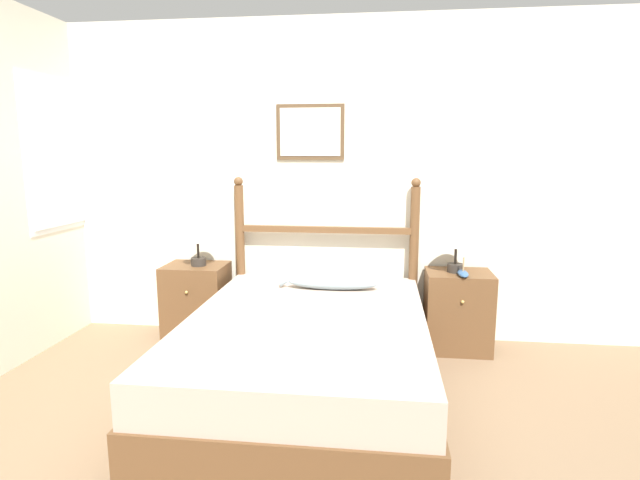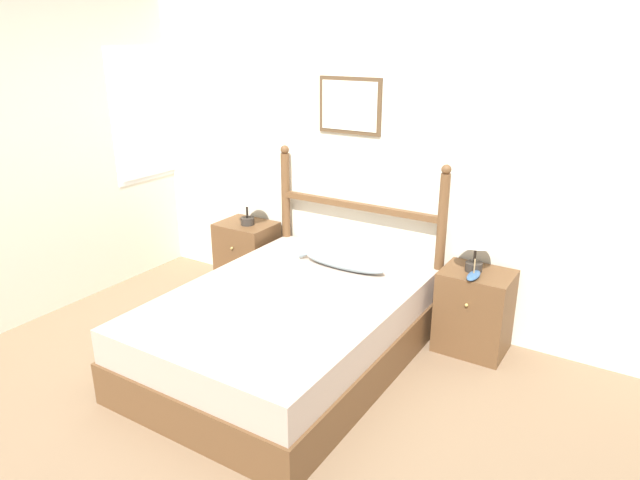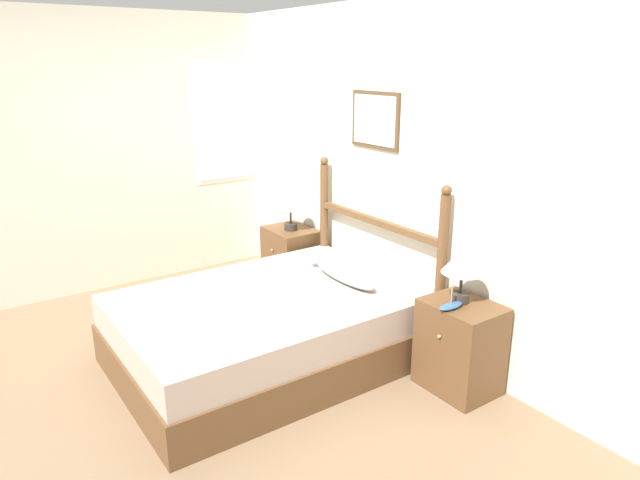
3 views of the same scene
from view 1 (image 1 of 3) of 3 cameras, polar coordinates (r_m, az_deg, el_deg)
The scene contains 10 objects.
ground_plane at distance 2.79m, azimuth -3.93°, elevation -22.75°, with size 16.00×16.00×0.00m, color #7A6047.
wall_back at distance 4.07m, azimuth 0.45°, elevation 6.69°, with size 6.40×0.08×2.55m.
bed at distance 3.21m, azimuth -1.44°, elevation -13.03°, with size 1.48×2.08×0.52m.
headboard at distance 4.03m, azimuth 0.60°, elevation -1.49°, with size 1.48×0.07×1.32m.
nightstand_left at distance 4.24m, azimuth -13.90°, elevation -6.83°, with size 0.49×0.41×0.61m.
nightstand_right at distance 4.02m, azimuth 15.45°, elevation -7.83°, with size 0.49×0.41×0.61m.
table_lamp_left at distance 4.08m, azimuth -13.84°, elevation 0.77°, with size 0.27×0.27×0.36m.
table_lamp_right at distance 3.88m, azimuth 15.33°, elevation 0.25°, with size 0.27×0.27×0.36m.
model_boat at distance 3.81m, azimuth 16.03°, elevation -3.70°, with size 0.07×0.19×0.14m.
fish_pillow at distance 3.68m, azimuth 1.24°, elevation -4.88°, with size 0.72×0.16×0.10m.
Camera 1 is at (0.46, -2.31, 1.51)m, focal length 28.00 mm.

